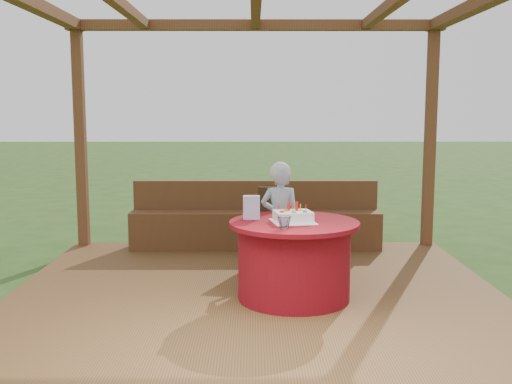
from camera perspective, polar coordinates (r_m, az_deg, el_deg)
ground at (r=5.70m, az=0.01°, el=-10.35°), size 60.00×60.00×0.00m
deck at (r=5.68m, az=0.01°, el=-9.78°), size 4.50×4.00×0.12m
pergola at (r=5.46m, az=0.01°, el=14.44°), size 4.50×4.00×2.72m
bench at (r=7.27m, az=-0.05°, el=-3.26°), size 3.00×0.42×0.80m
table at (r=5.30m, az=3.64°, el=-6.43°), size 1.14×1.14×0.69m
chair at (r=6.44m, az=1.73°, el=-3.06°), size 0.45×0.45×0.83m
elderly_woman at (r=6.15m, az=2.32°, el=-2.26°), size 0.43×0.31×1.14m
birthday_cake at (r=5.19m, az=3.54°, el=-2.33°), size 0.42×0.42×0.17m
gift_bag at (r=5.32m, az=-0.43°, el=-1.47°), size 0.15×0.10×0.21m
drinking_glass at (r=4.90m, az=2.71°, el=-2.92°), size 0.12×0.12×0.10m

